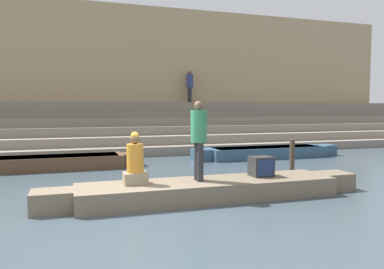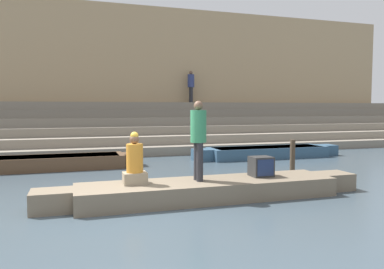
% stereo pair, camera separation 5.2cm
% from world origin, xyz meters
% --- Properties ---
extents(ground_plane, '(120.00, 120.00, 0.00)m').
position_xyz_m(ground_plane, '(0.00, 0.00, 0.00)').
color(ground_plane, '#3D4C56').
extents(ghat_steps, '(36.00, 4.53, 2.22)m').
position_xyz_m(ghat_steps, '(0.00, 10.43, 0.80)').
color(ghat_steps, gray).
rests_on(ghat_steps, ground).
extents(back_wall, '(34.20, 1.28, 7.10)m').
position_xyz_m(back_wall, '(0.00, 12.66, 3.52)').
color(back_wall, tan).
rests_on(back_wall, ground).
extents(rowboat_main, '(7.08, 1.35, 0.40)m').
position_xyz_m(rowboat_main, '(1.93, 0.40, 0.21)').
color(rowboat_main, '#756651').
rests_on(rowboat_main, ground).
extents(person_standing, '(0.34, 0.34, 1.69)m').
position_xyz_m(person_standing, '(1.70, 0.46, 1.37)').
color(person_standing, '#28282D').
rests_on(person_standing, rowboat_main).
extents(person_rowing, '(0.47, 0.37, 1.06)m').
position_xyz_m(person_rowing, '(0.36, 0.52, 0.82)').
color(person_rowing, gray).
rests_on(person_rowing, rowboat_main).
extents(tv_set, '(0.48, 0.43, 0.45)m').
position_xyz_m(tv_set, '(3.22, 0.52, 0.62)').
color(tv_set, '#2D2D2D').
rests_on(tv_set, rowboat_main).
extents(moored_boat_shore, '(6.07, 1.24, 0.42)m').
position_xyz_m(moored_boat_shore, '(6.39, 5.90, 0.23)').
color(moored_boat_shore, '#33516B').
rests_on(moored_boat_shore, ground).
extents(moored_boat_distant, '(5.28, 1.24, 0.42)m').
position_xyz_m(moored_boat_distant, '(-1.31, 5.54, 0.23)').
color(moored_boat_distant, brown).
rests_on(moored_boat_distant, ground).
extents(mooring_post, '(0.14, 0.14, 1.05)m').
position_xyz_m(mooring_post, '(5.04, 2.08, 0.53)').
color(mooring_post, '#473828').
rests_on(mooring_post, ground).
extents(person_on_steps, '(0.35, 0.35, 1.64)m').
position_xyz_m(person_on_steps, '(5.09, 11.68, 3.16)').
color(person_on_steps, '#28282D').
rests_on(person_on_steps, ghat_steps).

